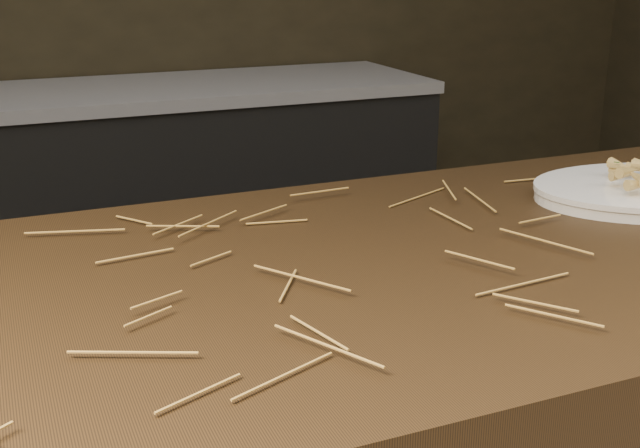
{
  "coord_description": "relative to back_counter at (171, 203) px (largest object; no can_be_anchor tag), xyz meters",
  "views": [
    {
      "loc": [
        -0.27,
        -0.53,
        1.26
      ],
      "look_at": [
        0.08,
        0.29,
        0.96
      ],
      "focal_mm": 45.0,
      "sensor_mm": 36.0,
      "label": 1
    }
  ],
  "objects": [
    {
      "name": "straw_bedding",
      "position": [
        -0.3,
        -1.88,
        0.49
      ],
      "size": [
        1.4,
        0.6,
        0.02
      ],
      "primitive_type": null,
      "color": "#AA832F",
      "rests_on": "main_counter"
    },
    {
      "name": "back_counter",
      "position": [
        0.0,
        0.0,
        0.0
      ],
      "size": [
        1.82,
        0.62,
        0.84
      ],
      "color": "black",
      "rests_on": "ground"
    }
  ]
}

